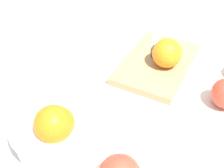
% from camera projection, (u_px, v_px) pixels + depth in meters
% --- Properties ---
extents(ground_plane, '(2.40, 2.40, 0.00)m').
position_uv_depth(ground_plane, '(158.00, 108.00, 0.66)').
color(ground_plane, silver).
extents(bowl, '(0.20, 0.20, 0.11)m').
position_uv_depth(bowl, '(60.00, 126.00, 0.57)').
color(bowl, white).
rests_on(bowl, ground_plane).
extents(cutting_board, '(0.26, 0.17, 0.02)m').
position_uv_depth(cutting_board, '(157.00, 63.00, 0.78)').
color(cutting_board, tan).
rests_on(cutting_board, ground_plane).
extents(orange_on_board, '(0.07, 0.07, 0.07)m').
position_uv_depth(orange_on_board, '(167.00, 53.00, 0.73)').
color(orange_on_board, orange).
rests_on(orange_on_board, cutting_board).
extents(knife, '(0.15, 0.07, 0.01)m').
position_uv_depth(knife, '(155.00, 45.00, 0.82)').
color(knife, silver).
rests_on(knife, cutting_board).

